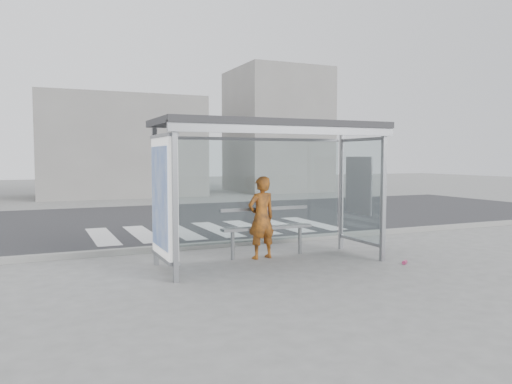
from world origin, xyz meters
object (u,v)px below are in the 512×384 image
soda_can (405,262)px  bench (267,228)px  person (261,218)px  bus_shelter (252,156)px

soda_can → bench: bearing=140.2°
person → soda_can: size_ratio=12.09×
bench → soda_can: bench is taller
bus_shelter → soda_can: size_ratio=32.11×
bus_shelter → soda_can: 3.43m
bus_shelter → person: bus_shelter is taller
person → bench: bearing=-152.1°
bus_shelter → person: 1.30m
bus_shelter → person: bearing=46.0°
bus_shelter → soda_can: bus_shelter is taller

